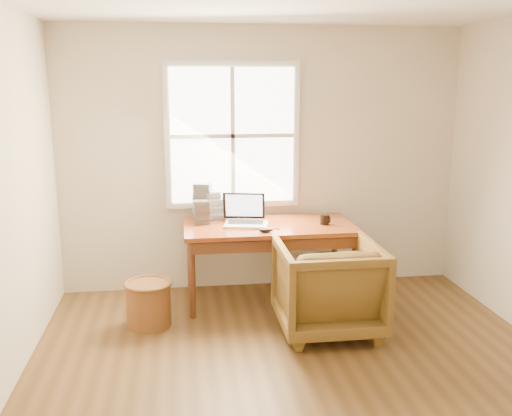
{
  "coord_description": "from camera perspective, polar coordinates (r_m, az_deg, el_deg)",
  "views": [
    {
      "loc": [
        -0.83,
        -3.34,
        2.07
      ],
      "look_at": [
        -0.14,
        1.65,
        0.95
      ],
      "focal_mm": 40.0,
      "sensor_mm": 36.0,
      "label": 1
    }
  ],
  "objects": [
    {
      "name": "room_shell",
      "position": [
        3.67,
        5.05,
        0.71
      ],
      "size": [
        4.04,
        4.54,
        2.64
      ],
      "color": "brown",
      "rests_on": "ground"
    },
    {
      "name": "desk",
      "position": [
        5.37,
        1.32,
        -1.87
      ],
      "size": [
        1.6,
        0.8,
        0.04
      ],
      "primitive_type": "cube",
      "color": "brown",
      "rests_on": "room_shell"
    },
    {
      "name": "armchair",
      "position": [
        4.84,
        7.21,
        -7.81
      ],
      "size": [
        0.84,
        0.86,
        0.78
      ],
      "primitive_type": "imported",
      "rotation": [
        0.0,
        0.0,
        3.14
      ],
      "color": "brown",
      "rests_on": "room_shell"
    },
    {
      "name": "wicker_stool",
      "position": [
        5.06,
        -10.69,
        -9.46
      ],
      "size": [
        0.45,
        0.45,
        0.38
      ],
      "primitive_type": "cylinder",
      "rotation": [
        0.0,
        0.0,
        -0.2
      ],
      "color": "brown",
      "rests_on": "room_shell"
    },
    {
      "name": "laptop",
      "position": [
        5.3,
        -1.0,
        -0.35
      ],
      "size": [
        0.43,
        0.44,
        0.27
      ],
      "primitive_type": null,
      "rotation": [
        0.0,
        0.0,
        -0.2
      ],
      "color": "silver",
      "rests_on": "desk"
    },
    {
      "name": "mouse",
      "position": [
        5.09,
        0.96,
        -2.22
      ],
      "size": [
        0.12,
        0.08,
        0.04
      ],
      "primitive_type": "ellipsoid",
      "rotation": [
        0.0,
        0.0,
        -0.1
      ],
      "color": "black",
      "rests_on": "desk"
    },
    {
      "name": "coffee_mug",
      "position": [
        5.4,
        6.87,
        -1.15
      ],
      "size": [
        0.09,
        0.09,
        0.1
      ],
      "primitive_type": "cylinder",
      "rotation": [
        0.0,
        0.0,
        0.07
      ],
      "color": "black",
      "rests_on": "desk"
    },
    {
      "name": "cd_stack_a",
      "position": [
        5.55,
        -4.44,
        0.29
      ],
      "size": [
        0.18,
        0.17,
        0.28
      ],
      "primitive_type": "cube",
      "rotation": [
        0.0,
        0.0,
        0.32
      ],
      "color": "silver",
      "rests_on": "desk"
    },
    {
      "name": "cd_stack_b",
      "position": [
        5.42,
        -5.5,
        -0.4
      ],
      "size": [
        0.16,
        0.14,
        0.22
      ],
      "primitive_type": "cube",
      "rotation": [
        0.0,
        0.0,
        0.13
      ],
      "color": "#27262B",
      "rests_on": "desk"
    },
    {
      "name": "cd_stack_c",
      "position": [
        5.54,
        -5.36,
        0.64
      ],
      "size": [
        0.19,
        0.18,
        0.36
      ],
      "primitive_type": "cube",
      "rotation": [
        0.0,
        0.0,
        -0.27
      ],
      "color": "#9698A3",
      "rests_on": "desk"
    },
    {
      "name": "cd_stack_d",
      "position": [
        5.58,
        -3.95,
        -0.07
      ],
      "size": [
        0.2,
        0.19,
        0.2
      ],
      "primitive_type": "cube",
      "rotation": [
        0.0,
        0.0,
        0.38
      ],
      "color": "#ACAFB7",
      "rests_on": "desk"
    }
  ]
}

